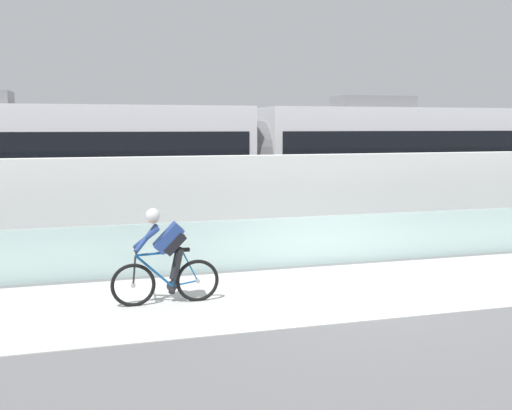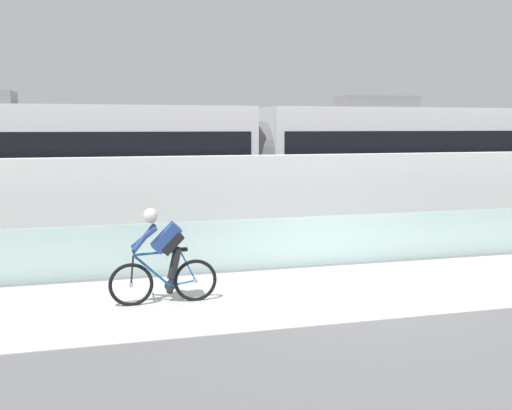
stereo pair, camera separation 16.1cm
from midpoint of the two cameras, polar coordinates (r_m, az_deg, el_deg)
ground_plane at (r=10.25m, az=10.23°, el=-8.53°), size 200.00×200.00×0.00m
bike_path_deck at (r=10.24m, az=10.23°, el=-8.50°), size 32.00×3.20×0.01m
glass_parapet at (r=11.78m, az=6.60°, el=-3.67°), size 32.00×0.05×1.04m
concrete_barrier_wall at (r=13.35m, az=3.93°, el=0.38°), size 32.00×0.36×2.23m
tram_rail_near at (r=15.88m, az=1.13°, el=-2.42°), size 32.00×0.08×0.01m
tram_rail_far at (r=17.24m, az=-0.12°, el=-1.57°), size 32.00×0.08×0.01m
tram at (r=16.32m, az=0.29°, el=4.55°), size 22.56×2.54×3.81m
cyclist_on_bike at (r=9.21m, az=-9.00°, el=-5.36°), size 1.77×0.58×1.61m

